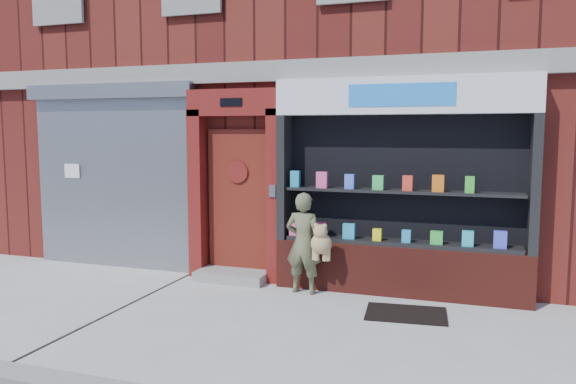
% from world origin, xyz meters
% --- Properties ---
extents(ground, '(80.00, 80.00, 0.00)m').
position_xyz_m(ground, '(0.00, 0.00, 0.00)').
color(ground, '#9E9E99').
rests_on(ground, ground).
extents(building, '(12.00, 8.16, 8.00)m').
position_xyz_m(building, '(-0.00, 5.99, 4.00)').
color(building, '#4F1612').
rests_on(building, ground).
extents(shutter_bay, '(3.10, 0.30, 3.04)m').
position_xyz_m(shutter_bay, '(-3.00, 1.93, 1.72)').
color(shutter_bay, gray).
rests_on(shutter_bay, ground).
extents(red_door_bay, '(1.52, 0.58, 2.90)m').
position_xyz_m(red_door_bay, '(-0.75, 1.86, 1.46)').
color(red_door_bay, '#5F1310').
rests_on(red_door_bay, ground).
extents(pharmacy_bay, '(3.50, 0.41, 3.00)m').
position_xyz_m(pharmacy_bay, '(1.75, 1.81, 1.37)').
color(pharmacy_bay, maroon).
rests_on(pharmacy_bay, ground).
extents(woman, '(0.71, 0.45, 1.43)m').
position_xyz_m(woman, '(0.50, 1.43, 0.72)').
color(woman, '#5D5F3E').
rests_on(woman, ground).
extents(doormat, '(1.05, 0.78, 0.02)m').
position_xyz_m(doormat, '(1.96, 0.94, 0.01)').
color(doormat, black).
rests_on(doormat, ground).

